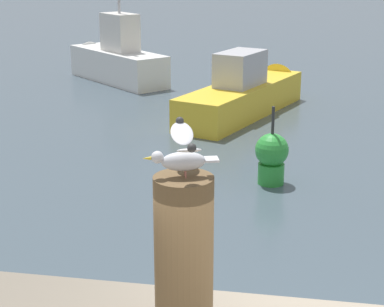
% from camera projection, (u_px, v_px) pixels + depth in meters
% --- Properties ---
extents(mooring_post, '(0.32, 0.32, 0.88)m').
position_uv_depth(mooring_post, '(184.00, 255.00, 3.42)').
color(mooring_post, brown).
rests_on(mooring_post, harbor_quay).
extents(seagull, '(0.39, 0.54, 0.25)m').
position_uv_depth(seagull, '(183.00, 154.00, 3.26)').
color(seagull, '#C67360').
rests_on(seagull, mooring_post).
extents(boat_white, '(4.16, 3.92, 4.34)m').
position_uv_depth(boat_white, '(112.00, 59.00, 19.52)').
color(boat_white, silver).
rests_on(boat_white, ground_plane).
extents(boat_yellow, '(2.94, 5.50, 1.65)m').
position_uv_depth(boat_yellow, '(251.00, 91.00, 15.68)').
color(boat_yellow, yellow).
rests_on(boat_yellow, ground_plane).
extents(channel_buoy, '(0.56, 0.56, 1.33)m').
position_uv_depth(channel_buoy, '(272.00, 156.00, 10.67)').
color(channel_buoy, green).
rests_on(channel_buoy, ground_plane).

